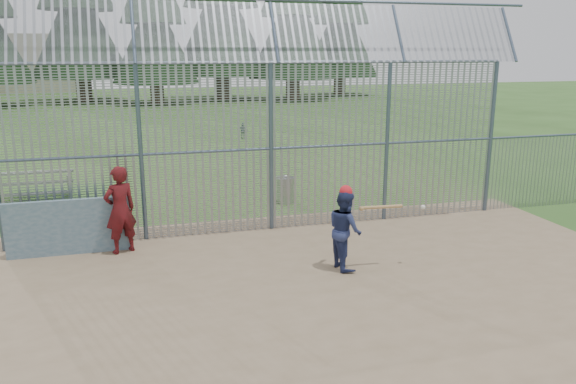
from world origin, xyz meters
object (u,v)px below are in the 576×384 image
object	(u,v)px
dugout_wall	(68,227)
bleacher	(19,185)
onlooker	(120,210)
batter	(345,230)
trash_can	(286,190)

from	to	relation	value
dugout_wall	bleacher	world-z (taller)	dugout_wall
dugout_wall	onlooker	bearing A→B (deg)	-8.87
dugout_wall	bleacher	xyz separation A→B (m)	(-1.87, 5.45, -0.21)
dugout_wall	onlooker	xyz separation A→B (m)	(1.09, -0.17, 0.35)
batter	trash_can	xyz separation A→B (m)	(0.20, 5.18, -0.44)
batter	bleacher	distance (m)	10.62
batter	onlooker	bearing A→B (deg)	59.88
batter	trash_can	size ratio (longest dim) A/B	1.94
onlooker	bleacher	xyz separation A→B (m)	(-2.97, 5.62, -0.56)
batter	bleacher	xyz separation A→B (m)	(-7.26, 7.74, -0.41)
batter	bleacher	size ratio (longest dim) A/B	0.53
onlooker	bleacher	bearing A→B (deg)	-87.13
dugout_wall	bleacher	size ratio (longest dim) A/B	0.83
dugout_wall	trash_can	size ratio (longest dim) A/B	3.05
dugout_wall	trash_can	xyz separation A→B (m)	(5.58, 2.89, -0.24)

